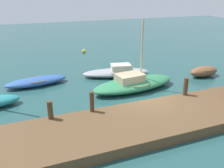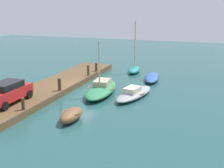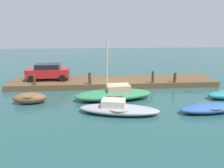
{
  "view_description": "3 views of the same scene",
  "coord_description": "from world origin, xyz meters",
  "views": [
    {
      "loc": [
        -6.63,
        -11.49,
        6.37
      ],
      "look_at": [
        -1.2,
        2.39,
        0.58
      ],
      "focal_mm": 38.82,
      "sensor_mm": 36.0,
      "label": 1
    },
    {
      "loc": [
        21.94,
        11.1,
        7.28
      ],
      "look_at": [
        -0.51,
        2.99,
        0.71
      ],
      "focal_mm": 44.52,
      "sensor_mm": 36.0,
      "label": 2
    },
    {
      "loc": [
        1.86,
        18.69,
        5.5
      ],
      "look_at": [
        0.45,
        1.53,
        1.05
      ],
      "focal_mm": 35.26,
      "sensor_mm": 36.0,
      "label": 3
    }
  ],
  "objects": [
    {
      "name": "parked_car",
      "position": [
        6.32,
        -2.68,
        1.35
      ],
      "size": [
        4.06,
        2.03,
        1.58
      ],
      "rotation": [
        0.0,
        0.0,
        0.03
      ],
      "color": "#B21E1E",
      "rests_on": "dock_platform"
    },
    {
      "name": "mooring_post_east",
      "position": [
        7.16,
        -0.71,
        0.94
      ],
      "size": [
        0.24,
        0.24,
        0.85
      ],
      "primitive_type": "cylinder",
      "color": "#47331E",
      "rests_on": "dock_platform"
    },
    {
      "name": "mooring_post_mid_west",
      "position": [
        -3.52,
        -0.71,
        1.06
      ],
      "size": [
        0.23,
        0.23,
        1.08
      ],
      "primitive_type": "cylinder",
      "color": "#47331E",
      "rests_on": "dock_platform"
    },
    {
      "name": "mooring_post_mid_east",
      "position": [
        2.27,
        -0.71,
        1.05
      ],
      "size": [
        0.27,
        0.27,
        1.06
      ],
      "primitive_type": "cylinder",
      "color": "#47331E",
      "rests_on": "dock_platform"
    },
    {
      "name": "mooring_post_west",
      "position": [
        -5.62,
        -0.71,
        0.97
      ],
      "size": [
        0.26,
        0.26,
        0.91
      ],
      "primitive_type": "cylinder",
      "color": "#47331E",
      "rests_on": "dock_platform"
    },
    {
      "name": "dinghy_brown",
      "position": [
        6.69,
        2.71,
        0.42
      ],
      "size": [
        2.46,
        1.22,
        0.82
      ],
      "rotation": [
        0.0,
        0.0,
        0.01
      ],
      "color": "brown",
      "rests_on": "ground_plane"
    },
    {
      "name": "dock_platform",
      "position": [
        0.0,
        -2.31,
        0.26
      ],
      "size": [
        19.82,
        3.71,
        0.52
      ],
      "primitive_type": "cube",
      "color": "brown",
      "rests_on": "ground_plane"
    },
    {
      "name": "ground_plane",
      "position": [
        0.0,
        0.0,
        0.0
      ],
      "size": [
        84.0,
        84.0,
        0.0
      ],
      "primitive_type": "plane",
      "color": "#234C4C"
    },
    {
      "name": "rowboat_blue",
      "position": [
        -5.77,
        5.52,
        0.3
      ],
      "size": [
        4.46,
        1.9,
        0.59
      ],
      "rotation": [
        0.0,
        0.0,
        0.11
      ],
      "color": "#2D569E",
      "rests_on": "ground_plane"
    },
    {
      "name": "motorboat_grey",
      "position": [
        0.34,
        5.27,
        0.34
      ],
      "size": [
        5.5,
        2.77,
        0.95
      ],
      "rotation": [
        0.0,
        0.0,
        -0.22
      ],
      "color": "#939399",
      "rests_on": "ground_plane"
    },
    {
      "name": "sailboat_green",
      "position": [
        0.36,
        2.3,
        0.45
      ],
      "size": [
        6.3,
        2.87,
        4.69
      ],
      "rotation": [
        0.0,
        0.0,
        0.11
      ],
      "color": "#2D7A4C",
      "rests_on": "ground_plane"
    }
  ]
}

